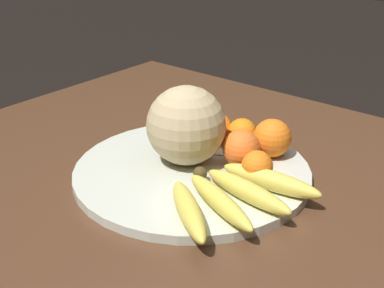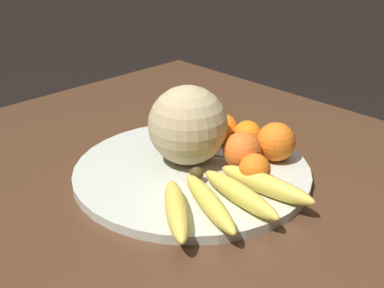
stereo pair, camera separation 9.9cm
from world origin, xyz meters
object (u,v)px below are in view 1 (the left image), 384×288
object	(u,v)px
kitchen_table	(220,225)
orange_front_right	(272,138)
fruit_bowl	(192,171)
orange_mid_center	(257,166)
produce_tag	(222,152)
orange_back_right	(217,128)
banana_bunch	(233,195)
orange_back_left	(241,148)
orange_front_left	(242,133)
melon	(186,125)

from	to	relation	value
kitchen_table	orange_front_right	world-z (taller)	orange_front_right
fruit_bowl	orange_mid_center	distance (m)	0.13
orange_front_right	produce_tag	size ratio (longest dim) A/B	0.93
kitchen_table	orange_back_right	bearing A→B (deg)	-49.10
kitchen_table	banana_bunch	size ratio (longest dim) A/B	5.01
orange_back_left	orange_back_right	bearing A→B (deg)	-29.30
kitchen_table	orange_mid_center	world-z (taller)	orange_mid_center
orange_back_right	produce_tag	distance (m)	0.06
produce_tag	orange_front_left	bearing A→B (deg)	-125.59
orange_front_right	orange_back_right	xyz separation A→B (m)	(0.12, 0.02, -0.01)
produce_tag	kitchen_table	bearing A→B (deg)	103.42
orange_front_left	orange_mid_center	size ratio (longest dim) A/B	1.04
orange_mid_center	orange_back_left	size ratio (longest dim) A/B	0.80
banana_bunch	orange_front_right	bearing A→B (deg)	119.83
banana_bunch	melon	bearing A→B (deg)	172.62
orange_back_right	produce_tag	bearing A→B (deg)	138.75
kitchen_table	produce_tag	distance (m)	0.14
melon	orange_front_right	xyz separation A→B (m)	(-0.11, -0.13, -0.04)
orange_mid_center	banana_bunch	bearing A→B (deg)	98.94
orange_mid_center	orange_back_left	distance (m)	0.06
melon	kitchen_table	bearing A→B (deg)	-179.36
orange_front_right	orange_back_right	bearing A→B (deg)	7.62
banana_bunch	orange_mid_center	xyz separation A→B (m)	(0.01, -0.09, 0.01)
orange_mid_center	produce_tag	distance (m)	0.13
banana_bunch	orange_front_left	distance (m)	0.23
kitchen_table	orange_front_right	xyz separation A→B (m)	(-0.03, -0.13, 0.15)
banana_bunch	orange_front_right	distance (m)	0.20
orange_front_left	orange_back_left	size ratio (longest dim) A/B	0.83
orange_back_right	banana_bunch	bearing A→B (deg)	133.49
banana_bunch	kitchen_table	bearing A→B (deg)	153.20
orange_back_left	orange_back_right	world-z (taller)	orange_back_left
orange_mid_center	orange_back_right	bearing A→B (deg)	-29.09
banana_bunch	orange_back_left	size ratio (longest dim) A/B	3.61
melon	orange_front_right	world-z (taller)	melon
fruit_bowl	banana_bunch	xyz separation A→B (m)	(-0.13, 0.06, 0.03)
orange_back_left	orange_back_right	xyz separation A→B (m)	(0.10, -0.06, -0.00)
melon	orange_back_right	world-z (taller)	melon
orange_front_left	orange_front_right	bearing A→B (deg)	-179.35
kitchen_table	banana_bunch	bearing A→B (deg)	137.10
fruit_bowl	orange_front_left	bearing A→B (deg)	-96.78
orange_front_left	orange_front_right	world-z (taller)	orange_front_right
orange_front_left	orange_mid_center	world-z (taller)	orange_front_left
banana_bunch	produce_tag	size ratio (longest dim) A/B	3.19
orange_front_left	orange_mid_center	distance (m)	0.15
melon	orange_front_right	bearing A→B (deg)	-131.78
banana_bunch	orange_front_right	xyz separation A→B (m)	(0.05, -0.20, 0.02)
kitchen_table	orange_mid_center	xyz separation A→B (m)	(-0.06, -0.02, 0.14)
orange_front_right	banana_bunch	bearing A→B (deg)	103.73
melon	orange_front_left	world-z (taller)	melon
melon	orange_front_left	distance (m)	0.14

